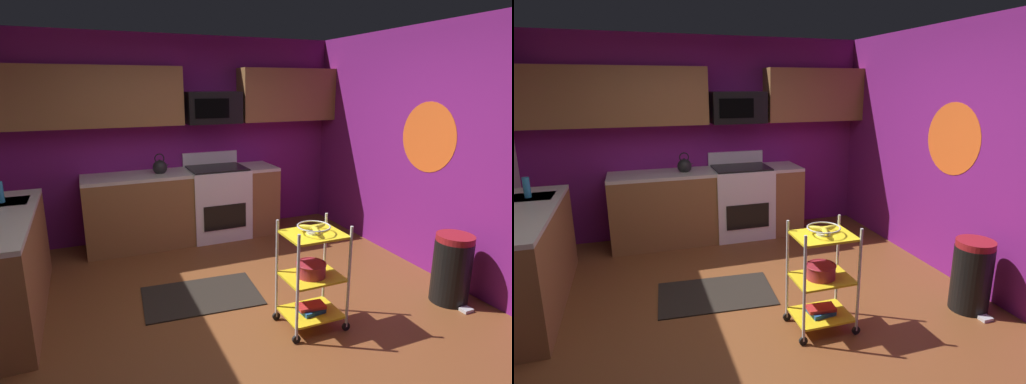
# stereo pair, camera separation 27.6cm
# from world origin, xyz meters

# --- Properties ---
(floor) EXTENTS (4.40, 4.80, 0.04)m
(floor) POSITION_xyz_m (0.00, 0.00, -0.02)
(floor) COLOR brown
(floor) RESTS_ON ground
(wall_back) EXTENTS (4.52, 0.06, 2.60)m
(wall_back) POSITION_xyz_m (0.00, 2.43, 1.30)
(wall_back) COLOR #751970
(wall_back) RESTS_ON ground
(wall_right) EXTENTS (0.06, 4.80, 2.60)m
(wall_right) POSITION_xyz_m (2.23, 0.00, 1.30)
(wall_right) COLOR #751970
(wall_right) RESTS_ON ground
(wall_flower_decal) EXTENTS (0.00, 0.74, 0.74)m
(wall_flower_decal) POSITION_xyz_m (2.20, 0.30, 1.45)
(wall_flower_decal) COLOR #E5591E
(counter_run) EXTENTS (3.43, 2.45, 0.92)m
(counter_run) POSITION_xyz_m (-0.83, 1.57, 0.46)
(counter_run) COLOR brown
(counter_run) RESTS_ON ground
(oven_range) EXTENTS (0.76, 0.65, 1.10)m
(oven_range) POSITION_xyz_m (0.44, 2.10, 0.48)
(oven_range) COLOR white
(oven_range) RESTS_ON ground
(upper_cabinets) EXTENTS (4.40, 0.33, 0.70)m
(upper_cabinets) POSITION_xyz_m (-0.10, 2.24, 1.85)
(upper_cabinets) COLOR brown
(microwave) EXTENTS (0.70, 0.39, 0.40)m
(microwave) POSITION_xyz_m (0.44, 2.21, 1.70)
(microwave) COLOR black
(rolling_cart) EXTENTS (0.54, 0.39, 0.91)m
(rolling_cart) POSITION_xyz_m (0.49, -0.30, 0.45)
(rolling_cart) COLOR silver
(rolling_cart) RESTS_ON ground
(fruit_bowl) EXTENTS (0.27, 0.27, 0.07)m
(fruit_bowl) POSITION_xyz_m (0.49, -0.30, 0.88)
(fruit_bowl) COLOR silver
(fruit_bowl) RESTS_ON rolling_cart
(mixing_bowl_large) EXTENTS (0.25, 0.25, 0.11)m
(mixing_bowl_large) POSITION_xyz_m (0.48, -0.30, 0.52)
(mixing_bowl_large) COLOR maroon
(mixing_bowl_large) RESTS_ON rolling_cart
(book_stack) EXTENTS (0.24, 0.19, 0.06)m
(book_stack) POSITION_xyz_m (0.49, -0.30, 0.16)
(book_stack) COLOR #1E4C8C
(book_stack) RESTS_ON rolling_cart
(kettle) EXTENTS (0.21, 0.18, 0.26)m
(kettle) POSITION_xyz_m (-0.29, 2.10, 1.00)
(kettle) COLOR black
(kettle) RESTS_ON counter_run
(dish_soap_bottle) EXTENTS (0.06, 0.06, 0.20)m
(dish_soap_bottle) POSITION_xyz_m (-1.90, 1.34, 1.02)
(dish_soap_bottle) COLOR #2D8CBF
(dish_soap_bottle) RESTS_ON counter_run
(trash_can) EXTENTS (0.34, 0.42, 0.66)m
(trash_can) POSITION_xyz_m (1.90, -0.45, 0.33)
(trash_can) COLOR black
(trash_can) RESTS_ON ground
(floor_rug) EXTENTS (1.15, 0.78, 0.01)m
(floor_rug) POSITION_xyz_m (-0.23, 0.53, 0.01)
(floor_rug) COLOR black
(floor_rug) RESTS_ON ground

